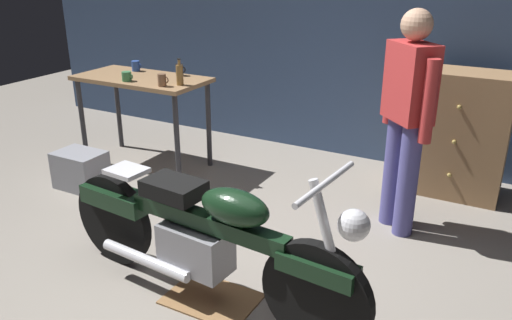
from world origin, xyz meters
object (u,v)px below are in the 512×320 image
object	(u,v)px
motorcycle	(203,235)
bottle	(180,74)
storage_bin	(81,170)
mug_blue_enamel	(136,66)
mug_brown_stoneware	(162,80)
mug_green_speckled	(127,76)
person_standing	(407,114)
wooden_dresser	(459,134)
mug_black_matte	(180,70)

from	to	relation	value
motorcycle	bottle	bearing A→B (deg)	134.63
storage_bin	mug_blue_enamel	distance (m)	1.22
motorcycle	mug_brown_stoneware	bearing A→B (deg)	139.28
motorcycle	mug_green_speckled	size ratio (longest dim) A/B	18.18
person_standing	mug_green_speckled	size ratio (longest dim) A/B	13.88
mug_green_speckled	mug_blue_enamel	world-z (taller)	mug_blue_enamel
motorcycle	person_standing	distance (m)	1.75
storage_bin	mug_green_speckled	size ratio (longest dim) A/B	3.66
motorcycle	person_standing	world-z (taller)	person_standing
wooden_dresser	mug_blue_enamel	bearing A→B (deg)	-169.32
mug_black_matte	bottle	world-z (taller)	bottle
person_standing	mug_black_matte	xyz separation A→B (m)	(-2.29, 0.35, 0.03)
mug_black_matte	person_standing	bearing A→B (deg)	-8.80
person_standing	mug_blue_enamel	size ratio (longest dim) A/B	14.66
wooden_dresser	mug_black_matte	xyz separation A→B (m)	(-2.56, -0.54, 0.41)
person_standing	mug_green_speckled	world-z (taller)	person_standing
mug_brown_stoneware	wooden_dresser	bearing A→B (deg)	21.81
person_standing	motorcycle	bearing A→B (deg)	106.02
person_standing	mug_brown_stoneware	size ratio (longest dim) A/B	14.88
bottle	mug_blue_enamel	bearing A→B (deg)	159.71
mug_brown_stoneware	bottle	size ratio (longest dim) A/B	0.47
person_standing	bottle	distance (m)	2.05
motorcycle	storage_bin	size ratio (longest dim) A/B	4.97
storage_bin	person_standing	bearing A→B (deg)	12.86
wooden_dresser	mug_blue_enamel	world-z (taller)	wooden_dresser
person_standing	mug_blue_enamel	distance (m)	2.82
mug_blue_enamel	mug_brown_stoneware	bearing A→B (deg)	-31.45
motorcycle	bottle	distance (m)	2.04
mug_brown_stoneware	mug_black_matte	world-z (taller)	same
person_standing	bottle	size ratio (longest dim) A/B	6.93
person_standing	storage_bin	distance (m)	2.90
storage_bin	mug_green_speckled	world-z (taller)	mug_green_speckled
mug_brown_stoneware	mug_green_speckled	bearing A→B (deg)	179.72
person_standing	wooden_dresser	xyz separation A→B (m)	(0.27, 0.89, -0.38)
storage_bin	mug_blue_enamel	bearing A→B (deg)	94.31
motorcycle	bottle	world-z (taller)	bottle
wooden_dresser	mug_brown_stoneware	distance (m)	2.65
motorcycle	mug_brown_stoneware	size ratio (longest dim) A/B	19.49
wooden_dresser	mug_blue_enamel	xyz separation A→B (m)	(-3.07, -0.58, 0.40)
storage_bin	bottle	world-z (taller)	bottle
person_standing	mug_brown_stoneware	bearing A→B (deg)	46.47
storage_bin	mug_black_matte	distance (m)	1.33
mug_black_matte	bottle	distance (m)	0.40
mug_blue_enamel	mug_black_matte	world-z (taller)	mug_black_matte
mug_green_speckled	mug_black_matte	xyz separation A→B (m)	(0.29, 0.43, 0.01)
storage_bin	mug_green_speckled	xyz separation A→B (m)	(0.16, 0.55, 0.77)
mug_green_speckled	mug_black_matte	size ratio (longest dim) A/B	1.07
mug_green_speckled	bottle	bearing A→B (deg)	12.02
mug_green_speckled	mug_blue_enamel	bearing A→B (deg)	120.10
mug_blue_enamel	mug_black_matte	size ratio (longest dim) A/B	1.01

